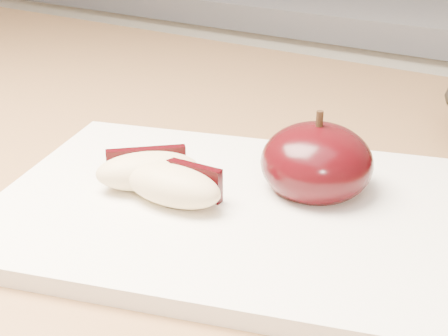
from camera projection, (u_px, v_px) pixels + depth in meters
The scene contains 5 objects.
back_cabinet at pixel (399, 222), 1.29m from camera, with size 2.40×0.62×0.94m.
cutting_board at pixel (224, 208), 0.44m from camera, with size 0.32×0.23×0.01m, color white.
apple_half at pixel (317, 163), 0.45m from camera, with size 0.10×0.10×0.07m.
apple_wedge_a at pixel (148, 170), 0.45m from camera, with size 0.08×0.08×0.03m.
apple_wedge_b at pixel (174, 185), 0.43m from camera, with size 0.08×0.04×0.03m.
Camera 1 is at (0.30, 0.07, 1.12)m, focal length 50.00 mm.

